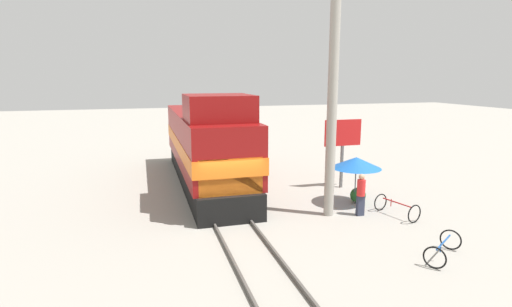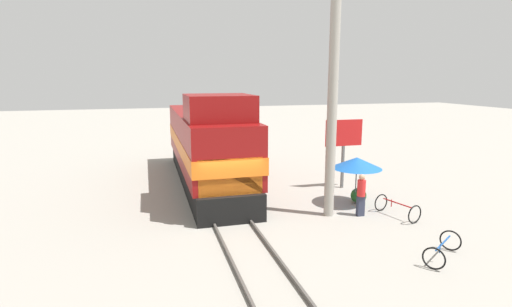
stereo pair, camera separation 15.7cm
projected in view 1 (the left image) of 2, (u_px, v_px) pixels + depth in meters
The scene contains 11 objects.
ground_plane at pixel (228, 217), 16.25m from camera, with size 120.00×120.00×0.00m, color gray.
rail_near at pixel (211, 217), 16.04m from camera, with size 0.08×33.01×0.15m, color #4C4742.
rail_far at pixel (245, 214), 16.43m from camera, with size 0.08×33.01×0.15m, color #4C4742.
locomotive at pixel (207, 146), 20.78m from camera, with size 3.01×13.07×4.89m.
utility_pole at pixel (333, 85), 15.57m from camera, with size 1.80×0.40×10.49m.
vendor_umbrella at pixel (356, 163), 17.62m from camera, with size 2.20×2.20×2.15m.
billboard_sign at pixel (343, 137), 20.20m from camera, with size 2.00×0.12×3.52m.
shrub_cluster at pixel (358, 195), 18.08m from camera, with size 0.70×0.70×0.70m, color #236028.
person_bystander at pixel (361, 193), 16.33m from camera, with size 0.34×0.34×1.76m.
bicycle at pixel (397, 207), 16.31m from camera, with size 1.16×1.90×0.74m.
bicycle_spare at pixel (443, 248), 12.52m from camera, with size 1.87×1.57×0.69m.
Camera 1 is at (-3.17, -15.18, 5.64)m, focal length 28.00 mm.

